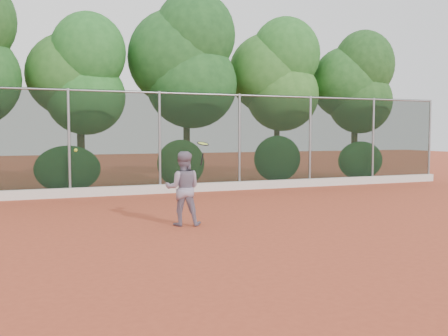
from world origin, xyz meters
name	(u,v)px	position (x,y,z in m)	size (l,w,h in m)	color
ground	(241,228)	(0.00, 0.00, 0.00)	(80.00, 80.00, 0.00)	#A94227
concrete_curb	(161,189)	(0.00, 6.82, 0.15)	(24.00, 0.20, 0.30)	silver
tennis_player	(183,188)	(-1.06, 0.81, 0.83)	(0.81, 0.63, 1.66)	gray
chainlink_fence	(160,139)	(0.00, 7.00, 1.86)	(24.09, 0.09, 3.50)	black
foliage_backdrop	(132,71)	(-0.55, 8.98, 4.40)	(23.70, 3.63, 7.55)	#47301B
tennis_racket	(203,146)	(-0.66, 0.62, 1.79)	(0.36, 0.36, 0.54)	black
tennis_ball_in_flight	(76,150)	(-3.36, 0.74, 1.72)	(0.07, 0.07, 0.07)	#B1C82D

